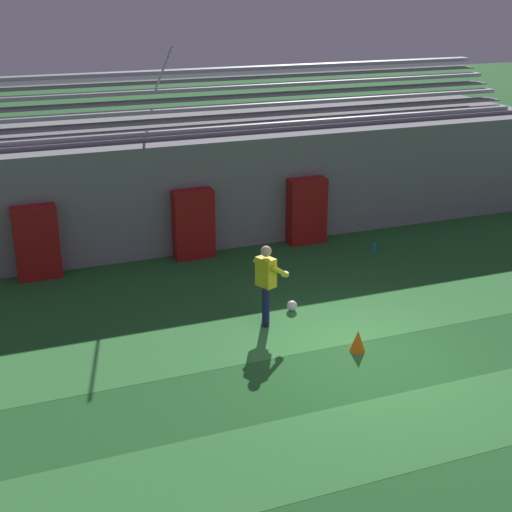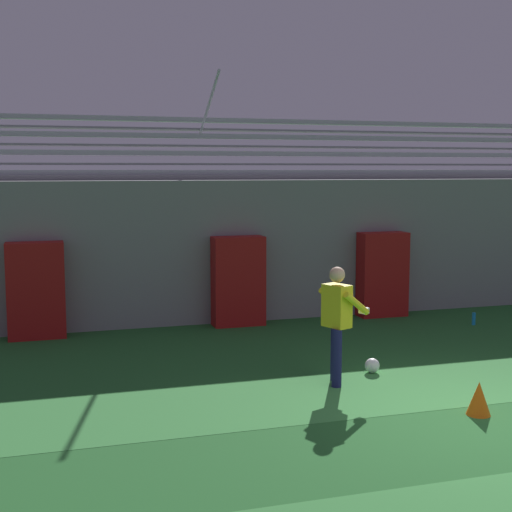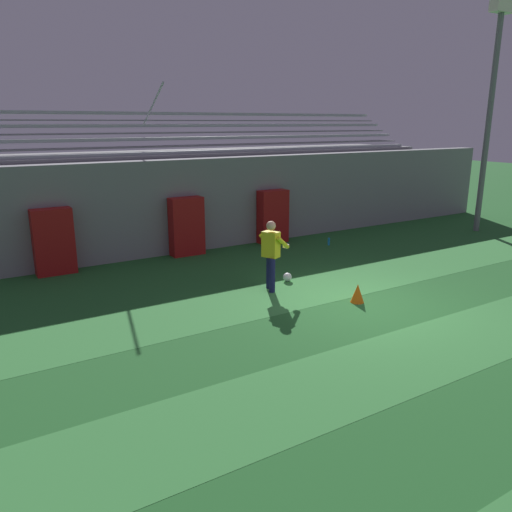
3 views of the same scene
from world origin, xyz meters
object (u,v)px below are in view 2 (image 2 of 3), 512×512
at_px(goalkeeper, 337,317).
at_px(padding_pillar_far_left, 36,290).
at_px(soccer_ball, 372,366).
at_px(traffic_cone, 479,398).
at_px(water_bottle, 474,319).
at_px(padding_pillar_gate_right, 382,274).
at_px(padding_pillar_gate_left, 238,281).

bearing_deg(goalkeeper, padding_pillar_far_left, 135.04).
bearing_deg(soccer_ball, traffic_cone, -77.50).
bearing_deg(water_bottle, padding_pillar_gate_right, 135.68).
xyz_separation_m(padding_pillar_gate_left, goalkeeper, (0.33, -4.07, 0.09)).
bearing_deg(traffic_cone, goalkeeper, 124.49).
height_order(padding_pillar_far_left, water_bottle, padding_pillar_far_left).
distance_m(padding_pillar_gate_right, goalkeeper, 4.91).
height_order(soccer_ball, traffic_cone, traffic_cone).
bearing_deg(water_bottle, goalkeeper, -145.71).
bearing_deg(water_bottle, padding_pillar_gate_left, 163.58).
bearing_deg(traffic_cone, soccer_ball, 102.50).
relative_size(goalkeeper, traffic_cone, 3.98).
distance_m(padding_pillar_gate_left, padding_pillar_gate_right, 3.07).
distance_m(padding_pillar_gate_left, traffic_cone, 6.00).
height_order(padding_pillar_gate_left, soccer_ball, padding_pillar_gate_left).
height_order(traffic_cone, water_bottle, traffic_cone).
distance_m(padding_pillar_gate_left, soccer_ball, 3.95).
relative_size(soccer_ball, water_bottle, 0.92).
xyz_separation_m(padding_pillar_gate_left, soccer_ball, (1.05, -3.73, -0.75)).
relative_size(padding_pillar_gate_left, water_bottle, 7.21).
relative_size(padding_pillar_far_left, goalkeeper, 1.04).
bearing_deg(padding_pillar_gate_left, water_bottle, -16.42).
distance_m(soccer_ball, traffic_cone, 2.09).
relative_size(traffic_cone, water_bottle, 1.75).
xyz_separation_m(padding_pillar_gate_right, goalkeeper, (-2.74, -4.07, 0.09)).
relative_size(padding_pillar_gate_left, padding_pillar_far_left, 1.00).
distance_m(padding_pillar_gate_right, padding_pillar_far_left, 6.81).
xyz_separation_m(soccer_ball, water_bottle, (3.35, 2.43, 0.01)).
distance_m(padding_pillar_far_left, traffic_cone, 7.83).
bearing_deg(padding_pillar_gate_left, traffic_cone, -75.40).
height_order(padding_pillar_gate_left, traffic_cone, padding_pillar_gate_left).
bearing_deg(padding_pillar_gate_right, padding_pillar_gate_left, 180.00).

